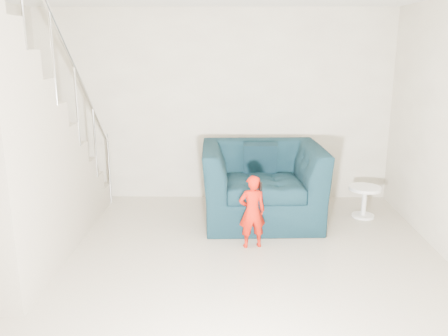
{
  "coord_description": "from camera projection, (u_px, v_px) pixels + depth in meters",
  "views": [
    {
      "loc": [
        0.22,
        -3.98,
        2.21
      ],
      "look_at": [
        0.15,
        1.2,
        0.85
      ],
      "focal_mm": 38.0,
      "sensor_mm": 36.0,
      "label": 1
    }
  ],
  "objects": [
    {
      "name": "phone",
      "position": [
        260.0,
        186.0,
        5.1
      ],
      "size": [
        0.04,
        0.05,
        0.1
      ],
      "primitive_type": "cube",
      "rotation": [
        0.0,
        0.0,
        0.36
      ],
      "color": "black",
      "rests_on": "toddler"
    },
    {
      "name": "floor",
      "position": [
        206.0,
        289.0,
        4.41
      ],
      "size": [
        5.5,
        5.5,
        0.0
      ],
      "primitive_type": "plane",
      "color": "tan",
      "rests_on": "ground"
    },
    {
      "name": "cushion",
      "position": [
        260.0,
        159.0,
        6.27
      ],
      "size": [
        0.44,
        0.21,
        0.44
      ],
      "primitive_type": "cube",
      "rotation": [
        0.21,
        0.0,
        0.0
      ],
      "color": "black",
      "rests_on": "armchair"
    },
    {
      "name": "back_wall",
      "position": [
        215.0,
        106.0,
        6.73
      ],
      "size": [
        5.0,
        0.0,
        5.0
      ],
      "primitive_type": "plane",
      "rotation": [
        1.57,
        0.0,
        0.0
      ],
      "color": "#B0A48F",
      "rests_on": "floor"
    },
    {
      "name": "staircase",
      "position": [
        8.0,
        174.0,
        4.73
      ],
      "size": [
        1.02,
        3.03,
        3.62
      ],
      "color": "#ADA089",
      "rests_on": "floor"
    },
    {
      "name": "toddler",
      "position": [
        252.0,
        212.0,
        5.23
      ],
      "size": [
        0.34,
        0.26,
        0.83
      ],
      "primitive_type": "imported",
      "rotation": [
        0.0,
        0.0,
        3.35
      ],
      "color": "#951F04",
      "rests_on": "floor"
    },
    {
      "name": "throw",
      "position": [
        214.0,
        175.0,
        5.96
      ],
      "size": [
        0.05,
        0.45,
        0.51
      ],
      "primitive_type": "cube",
      "color": "black",
      "rests_on": "armchair"
    },
    {
      "name": "side_table",
      "position": [
        364.0,
        197.0,
        6.18
      ],
      "size": [
        0.41,
        0.41,
        0.41
      ],
      "color": "white",
      "rests_on": "floor"
    },
    {
      "name": "armchair",
      "position": [
        262.0,
        183.0,
        6.05
      ],
      "size": [
        1.55,
        1.37,
        0.98
      ],
      "primitive_type": "imported",
      "rotation": [
        0.0,
        0.0,
        0.04
      ],
      "color": "black",
      "rests_on": "floor"
    }
  ]
}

